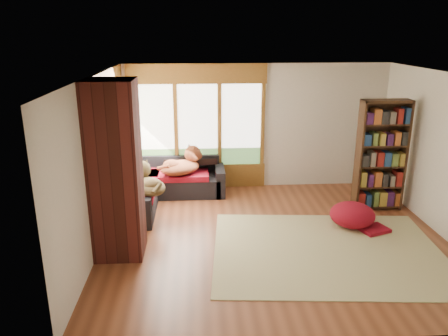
# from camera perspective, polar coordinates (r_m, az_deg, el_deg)

# --- Properties ---
(floor) EXTENTS (5.50, 5.50, 0.00)m
(floor) POSITION_cam_1_polar(r_m,az_deg,el_deg) (7.26, 6.52, -8.96)
(floor) COLOR brown
(floor) RESTS_ON ground
(ceiling) EXTENTS (5.50, 5.50, 0.00)m
(ceiling) POSITION_cam_1_polar(r_m,az_deg,el_deg) (6.53, 7.32, 11.91)
(ceiling) COLOR white
(wall_back) EXTENTS (5.50, 0.04, 2.60)m
(wall_back) POSITION_cam_1_polar(r_m,az_deg,el_deg) (9.17, 4.11, 5.39)
(wall_back) COLOR silver
(wall_back) RESTS_ON ground
(wall_front) EXTENTS (5.50, 0.04, 2.60)m
(wall_front) POSITION_cam_1_polar(r_m,az_deg,el_deg) (4.51, 12.60, -8.21)
(wall_front) COLOR silver
(wall_front) RESTS_ON ground
(wall_left) EXTENTS (0.04, 5.00, 2.60)m
(wall_left) POSITION_cam_1_polar(r_m,az_deg,el_deg) (6.84, -16.38, 0.47)
(wall_left) COLOR silver
(wall_left) RESTS_ON ground
(windows_back) EXTENTS (2.82, 0.10, 1.90)m
(windows_back) POSITION_cam_1_polar(r_m,az_deg,el_deg) (9.05, -3.44, 5.56)
(windows_back) COLOR brown
(windows_back) RESTS_ON wall_back
(windows_left) EXTENTS (0.10, 2.62, 1.90)m
(windows_left) POSITION_cam_1_polar(r_m,az_deg,el_deg) (7.96, -14.41, 3.36)
(windows_left) COLOR brown
(windows_left) RESTS_ON wall_left
(roller_blind) EXTENTS (0.03, 0.72, 0.90)m
(roller_blind) POSITION_cam_1_polar(r_m,az_deg,el_deg) (8.67, -13.44, 7.27)
(roller_blind) COLOR #6A834E
(roller_blind) RESTS_ON wall_left
(brick_chimney) EXTENTS (0.70, 0.70, 2.60)m
(brick_chimney) POSITION_cam_1_polar(r_m,az_deg,el_deg) (6.44, -14.00, -0.38)
(brick_chimney) COLOR #471914
(brick_chimney) RESTS_ON ground
(sectional_sofa) EXTENTS (2.20, 2.20, 0.80)m
(sectional_sofa) POSITION_cam_1_polar(r_m,az_deg,el_deg) (8.63, -8.30, -2.44)
(sectional_sofa) COLOR black
(sectional_sofa) RESTS_ON ground
(area_rug) EXTENTS (3.66, 2.92, 0.01)m
(area_rug) POSITION_cam_1_polar(r_m,az_deg,el_deg) (6.98, 13.35, -10.43)
(area_rug) COLOR beige
(area_rug) RESTS_ON ground
(bookshelf) EXTENTS (0.88, 0.29, 2.06)m
(bookshelf) POSITION_cam_1_polar(r_m,az_deg,el_deg) (8.49, 19.84, 1.50)
(bookshelf) COLOR #3B2213
(bookshelf) RESTS_ON ground
(pouf) EXTENTS (0.94, 0.94, 0.41)m
(pouf) POSITION_cam_1_polar(r_m,az_deg,el_deg) (7.83, 16.42, -5.80)
(pouf) COLOR maroon
(pouf) RESTS_ON area_rug
(dog_tan) EXTENTS (0.98, 0.87, 0.48)m
(dog_tan) POSITION_cam_1_polar(r_m,az_deg,el_deg) (8.67, -5.40, 1.06)
(dog_tan) COLOR brown
(dog_tan) RESTS_ON sectional_sofa
(dog_brindle) EXTENTS (0.83, 0.95, 0.46)m
(dog_brindle) POSITION_cam_1_polar(r_m,az_deg,el_deg) (7.75, -10.05, -1.24)
(dog_brindle) COLOR #372B1B
(dog_brindle) RESTS_ON sectional_sofa
(throw_pillows) EXTENTS (1.98, 1.68, 0.45)m
(throw_pillows) POSITION_cam_1_polar(r_m,az_deg,el_deg) (8.53, -7.81, 0.64)
(throw_pillows) COLOR black
(throw_pillows) RESTS_ON sectional_sofa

